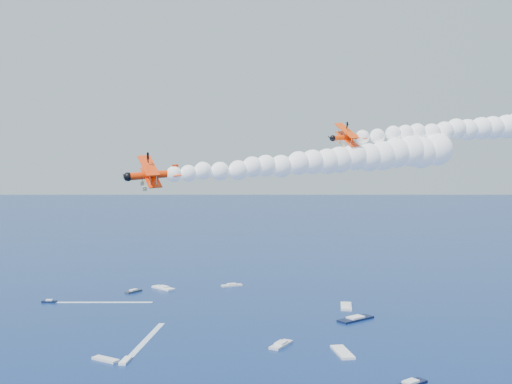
# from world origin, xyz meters

# --- Properties ---
(biplane_lead) EXTENTS (9.57, 10.56, 7.37)m
(biplane_lead) POSITION_xyz_m (10.81, 33.82, 60.45)
(biplane_lead) COLOR #F03C05
(biplane_trail) EXTENTS (12.45, 13.65, 8.98)m
(biplane_trail) POSITION_xyz_m (-18.13, 16.63, 54.30)
(biplane_trail) COLOR #F43305
(smoke_trail_lead) EXTENTS (54.42, 45.07, 9.64)m
(smoke_trail_lead) POSITION_xyz_m (34.42, 45.64, 62.43)
(smoke_trail_lead) COLOR white
(smoke_trail_trail) EXTENTS (54.49, 46.64, 9.64)m
(smoke_trail_trail) POSITION_xyz_m (5.15, 29.10, 56.28)
(smoke_trail_trail) COLOR white
(spectator_boats) EXTENTS (218.44, 172.72, 0.70)m
(spectator_boats) POSITION_xyz_m (-2.50, 115.80, 0.35)
(spectator_boats) COLOR black
(spectator_boats) RESTS_ON ground
(boat_wakes) EXTENTS (77.99, 119.84, 0.04)m
(boat_wakes) POSITION_xyz_m (-65.59, 93.17, 0.03)
(boat_wakes) COLOR white
(boat_wakes) RESTS_ON ground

